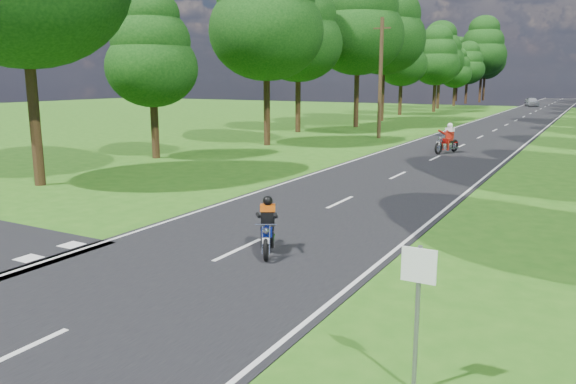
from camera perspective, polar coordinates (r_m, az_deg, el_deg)
The scene contains 9 objects.
ground at distance 12.08m, azimuth -10.45°, elevation -8.33°, with size 160.00×160.00×0.00m, color #286116.
main_road at distance 59.29m, azimuth 22.15°, elevation 6.75°, with size 7.00×140.00×0.02m, color black.
road_markings at distance 57.45m, azimuth 21.77°, elevation 6.67°, with size 7.40×140.00×0.01m.
treeline at distance 69.14m, azimuth 24.99°, elevation 13.94°, with size 40.00×115.35×14.78m.
telegraph_pole at distance 39.04m, azimuth 9.38°, elevation 11.37°, with size 1.20×0.26×8.00m.
road_sign at distance 7.44m, azimuth 13.04°, elevation -10.21°, with size 0.45×0.07×2.00m.
rider_near_blue at distance 13.18m, azimuth -2.10°, elevation -3.34°, with size 0.53×1.59×1.33m, color navy, non-canonical shape.
rider_far_red at distance 31.98m, azimuth 15.87°, elevation 5.29°, with size 0.66×1.97×1.64m, color #A60C0E, non-canonical shape.
distant_car at distance 90.06m, azimuth 23.52°, elevation 8.42°, with size 1.56×3.88×1.32m, color silver.
Camera 1 is at (7.34, -8.70, 4.06)m, focal length 35.00 mm.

